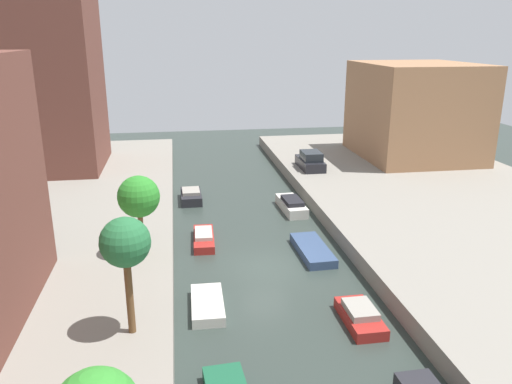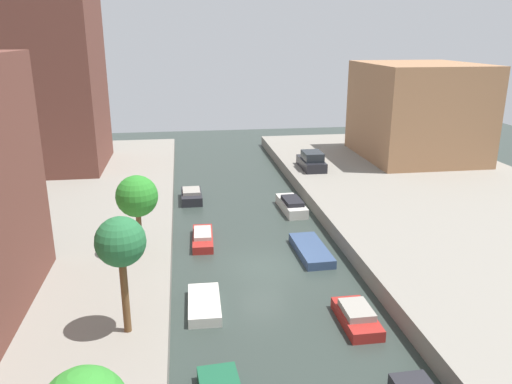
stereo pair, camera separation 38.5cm
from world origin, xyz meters
TOP-DOWN VIEW (x-y plane):
  - ground_plane at (0.00, 0.00)m, footprint 84.00×84.00m
  - quay_right at (15.00, 0.00)m, footprint 20.00×64.00m
  - apartment_tower_far at (-16.00, 21.06)m, footprint 10.00×9.63m
  - low_block_right at (18.00, 19.99)m, footprint 10.00×11.64m
  - street_tree_1 at (-6.60, -6.96)m, footprint 1.94×1.94m
  - street_tree_2 at (-6.60, 0.62)m, footprint 2.21×2.21m
  - parked_car at (7.06, 16.88)m, footprint 1.82×4.09m
  - moored_boat_left_2 at (-3.44, -4.01)m, footprint 1.56×3.37m
  - moored_boat_left_3 at (-3.13, 3.99)m, footprint 1.37×3.83m
  - moored_boat_left_4 at (-3.60, 12.36)m, footprint 1.57×3.30m
  - moored_boat_right_2 at (3.23, -6.25)m, footprint 1.45×3.19m
  - moored_boat_right_3 at (3.08, 1.29)m, footprint 1.76×4.45m
  - moored_boat_right_4 at (3.56, 8.94)m, footprint 1.61×4.21m

SIDE VIEW (x-z plane):
  - ground_plane at x=0.00m, z-range 0.00..0.00m
  - moored_boat_left_2 at x=-3.44m, z-range 0.00..0.49m
  - moored_boat_right_3 at x=3.08m, z-range 0.00..0.50m
  - moored_boat_left_3 at x=-3.13m, z-range -0.05..0.66m
  - moored_boat_right_2 at x=3.23m, z-range -0.06..0.75m
  - moored_boat_left_4 at x=-3.60m, z-range -0.05..0.86m
  - moored_boat_right_4 at x=3.56m, z-range -0.07..0.93m
  - quay_right at x=15.00m, z-range 0.00..1.00m
  - parked_car at x=7.06m, z-range 0.87..2.42m
  - street_tree_2 at x=-6.60m, z-range 2.04..6.40m
  - street_tree_1 at x=-6.60m, z-range 2.37..7.21m
  - low_block_right at x=18.00m, z-range 1.00..9.80m
  - apartment_tower_far at x=-16.00m, z-range 1.00..21.65m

